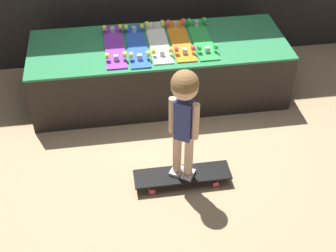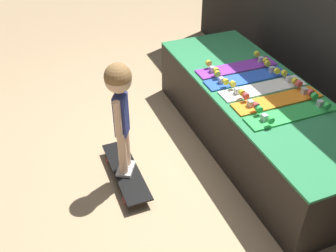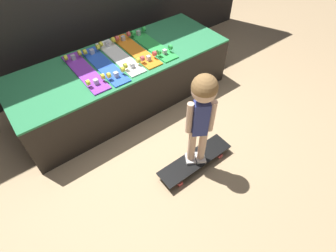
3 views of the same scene
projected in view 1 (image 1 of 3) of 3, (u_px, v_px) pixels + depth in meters
The scene contains 9 objects.
ground_plane at pixel (167, 127), 4.22m from camera, with size 16.00×16.00×0.00m, color tan.
display_rack at pixel (159, 70), 4.43m from camera, with size 2.35×0.86×0.56m.
skateboard_purple_on_rack at pixel (114, 45), 4.20m from camera, with size 0.18×0.76×0.09m.
skateboard_blue_on_rack at pixel (137, 45), 4.21m from camera, with size 0.18×0.76×0.09m.
skateboard_white_on_rack at pixel (158, 41), 4.26m from camera, with size 0.18×0.76×0.09m.
skateboard_orange_on_rack at pixel (180, 39), 4.28m from camera, with size 0.18×0.76×0.09m.
skateboard_green_on_rack at pixel (201, 38), 4.30m from camera, with size 0.18×0.76×0.09m.
skateboard_on_floor at pixel (182, 175), 3.66m from camera, with size 0.76×0.20×0.09m.
child at pixel (184, 106), 3.22m from camera, with size 0.22×0.19×0.95m.
Camera 1 is at (-0.47, -3.20, 2.72)m, focal length 50.00 mm.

